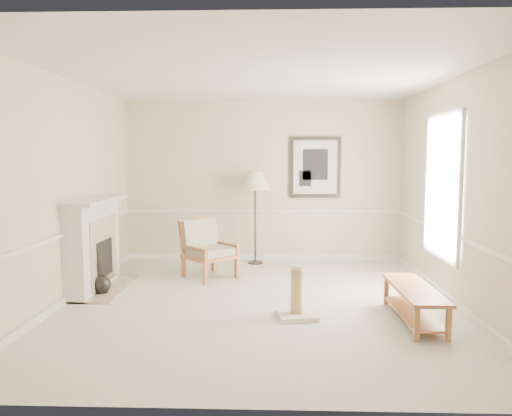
{
  "coord_description": "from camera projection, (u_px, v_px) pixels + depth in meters",
  "views": [
    {
      "loc": [
        0.19,
        -6.31,
        1.89
      ],
      "look_at": [
        -0.05,
        0.7,
        1.17
      ],
      "focal_mm": 35.0,
      "sensor_mm": 36.0,
      "label": 1
    }
  ],
  "objects": [
    {
      "name": "ground",
      "position": [
        258.0,
        303.0,
        6.48
      ],
      "size": [
        5.5,
        5.5,
        0.0
      ],
      "primitive_type": "plane",
      "color": "silver",
      "rests_on": "ground"
    },
    {
      "name": "room",
      "position": [
        269.0,
        159.0,
        6.36
      ],
      "size": [
        5.04,
        5.54,
        2.92
      ],
      "color": "beige",
      "rests_on": "ground"
    },
    {
      "name": "fireplace",
      "position": [
        95.0,
        245.0,
        7.09
      ],
      "size": [
        0.64,
        1.64,
        1.31
      ],
      "color": "white",
      "rests_on": "ground"
    },
    {
      "name": "floor_vase",
      "position": [
        102.0,
        285.0,
        6.83
      ],
      "size": [
        0.26,
        0.26,
        0.75
      ],
      "rotation": [
        0.0,
        0.0,
        0.42
      ],
      "color": "black",
      "rests_on": "ground"
    },
    {
      "name": "armchair",
      "position": [
        206.0,
        246.0,
        7.85
      ],
      "size": [
        0.99,
        0.99,
        0.9
      ],
      "rotation": [
        0.0,
        0.0,
        0.75
      ],
      "color": "brown",
      "rests_on": "ground"
    },
    {
      "name": "floor_lamp",
      "position": [
        255.0,
        183.0,
        8.72
      ],
      "size": [
        0.62,
        0.62,
        1.64
      ],
      "rotation": [
        0.0,
        0.0,
        -0.23
      ],
      "color": "black",
      "rests_on": "ground"
    },
    {
      "name": "bench",
      "position": [
        414.0,
        299.0,
        5.72
      ],
      "size": [
        0.45,
        1.42,
        0.4
      ],
      "rotation": [
        0.0,
        0.0,
        0.02
      ],
      "color": "brown",
      "rests_on": "ground"
    },
    {
      "name": "scratching_post",
      "position": [
        297.0,
        301.0,
        5.86
      ],
      "size": [
        0.51,
        0.51,
        0.63
      ],
      "rotation": [
        0.0,
        0.0,
        0.18
      ],
      "color": "beige",
      "rests_on": "ground"
    }
  ]
}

